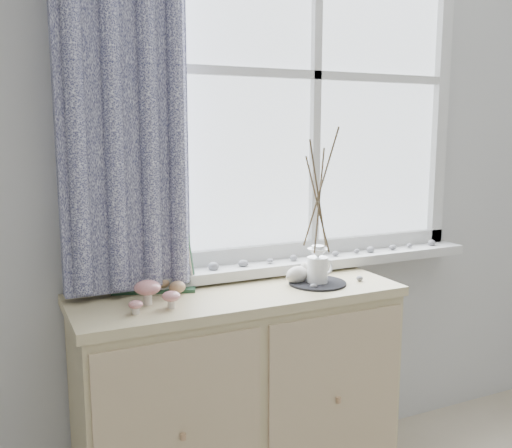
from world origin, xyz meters
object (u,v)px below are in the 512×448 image
sideboard (239,400)px  twig_pitcher (319,194)px  botanical_book (156,260)px  toadstool_cluster (152,292)px

sideboard → twig_pitcher: 0.83m
sideboard → twig_pitcher: size_ratio=2.01×
sideboard → twig_pitcher: twig_pitcher is taller
botanical_book → twig_pitcher: (0.58, -0.15, 0.22)m
botanical_book → twig_pitcher: size_ratio=0.58×
twig_pitcher → botanical_book: bearing=147.7°
sideboard → botanical_book: size_ratio=3.49×
botanical_book → toadstool_cluster: botanical_book is taller
botanical_book → twig_pitcher: twig_pitcher is taller
sideboard → toadstool_cluster: (-0.33, -0.05, 0.47)m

